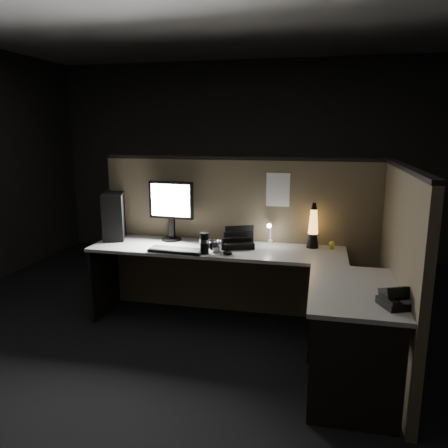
% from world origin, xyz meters
% --- Properties ---
extents(floor, '(6.00, 6.00, 0.00)m').
position_xyz_m(floor, '(0.00, 0.00, 0.00)').
color(floor, black).
rests_on(floor, ground).
extents(room_shell, '(6.00, 6.00, 6.00)m').
position_xyz_m(room_shell, '(0.00, 0.00, 1.62)').
color(room_shell, silver).
rests_on(room_shell, ground).
extents(partition_back, '(2.66, 0.06, 1.50)m').
position_xyz_m(partition_back, '(0.00, 0.93, 0.75)').
color(partition_back, brown).
rests_on(partition_back, ground).
extents(partition_right, '(0.06, 1.66, 1.50)m').
position_xyz_m(partition_right, '(1.33, 0.10, 0.75)').
color(partition_right, brown).
rests_on(partition_right, ground).
extents(desk, '(2.60, 1.60, 0.73)m').
position_xyz_m(desk, '(0.18, 0.25, 0.58)').
color(desk, beige).
rests_on(desk, ground).
extents(pc_tower, '(0.33, 0.46, 0.45)m').
position_xyz_m(pc_tower, '(-1.22, 0.75, 0.95)').
color(pc_tower, black).
rests_on(pc_tower, desk).
extents(monitor, '(0.44, 0.19, 0.57)m').
position_xyz_m(monitor, '(-0.64, 0.79, 1.07)').
color(monitor, black).
rests_on(monitor, desk).
extents(keyboard, '(0.49, 0.19, 0.02)m').
position_xyz_m(keyboard, '(-0.46, 0.39, 0.74)').
color(keyboard, black).
rests_on(keyboard, desk).
extents(mouse, '(0.10, 0.09, 0.03)m').
position_xyz_m(mouse, '(-0.00, 0.39, 0.75)').
color(mouse, black).
rests_on(mouse, desk).
extents(clip_lamp, '(0.04, 0.16, 0.21)m').
position_xyz_m(clip_lamp, '(0.31, 0.82, 0.85)').
color(clip_lamp, white).
rests_on(clip_lamp, desk).
extents(organizer, '(0.33, 0.31, 0.20)m').
position_xyz_m(organizer, '(0.03, 0.68, 0.78)').
color(organizer, black).
rests_on(organizer, desk).
extents(lava_lamp, '(0.11, 0.11, 0.41)m').
position_xyz_m(lava_lamp, '(0.70, 0.79, 0.90)').
color(lava_lamp, black).
rests_on(lava_lamp, desk).
extents(travel_mug, '(0.08, 0.08, 0.18)m').
position_xyz_m(travel_mug, '(-0.21, 0.39, 0.82)').
color(travel_mug, black).
rests_on(travel_mug, desk).
extents(steel_mug, '(0.14, 0.14, 0.10)m').
position_xyz_m(steel_mug, '(-0.13, 0.46, 0.78)').
color(steel_mug, silver).
rests_on(steel_mug, desk).
extents(figurine, '(0.05, 0.05, 0.05)m').
position_xyz_m(figurine, '(0.87, 0.78, 0.78)').
color(figurine, yellow).
rests_on(figurine, desk).
extents(pinned_paper, '(0.22, 0.00, 0.31)m').
position_xyz_m(pinned_paper, '(0.36, 0.90, 1.23)').
color(pinned_paper, white).
rests_on(pinned_paper, partition_back).
extents(desk_phone, '(0.26, 0.26, 0.12)m').
position_xyz_m(desk_phone, '(1.24, -0.45, 0.78)').
color(desk_phone, black).
rests_on(desk_phone, desk).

